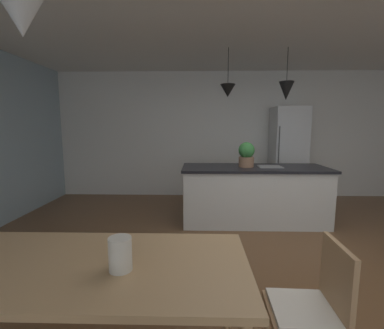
{
  "coord_description": "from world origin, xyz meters",
  "views": [
    {
      "loc": [
        -0.99,
        -2.74,
        1.52
      ],
      "look_at": [
        -1.06,
        0.22,
        1.11
      ],
      "focal_mm": 25.29,
      "sensor_mm": 36.0,
      "label": 1
    }
  ],
  "objects_px": {
    "chair_kitchen_end": "(312,308)",
    "refrigerator": "(288,154)",
    "dining_table": "(77,273)",
    "potted_plant_on_island": "(246,154)",
    "kitchen_island": "(254,194)",
    "vase_on_dining_table": "(120,254)"
  },
  "relations": [
    {
      "from": "kitchen_island",
      "to": "dining_table",
      "type": "bearing_deg",
      "value": -119.96
    },
    {
      "from": "kitchen_island",
      "to": "refrigerator",
      "type": "relative_size",
      "value": 1.18
    },
    {
      "from": "chair_kitchen_end",
      "to": "dining_table",
      "type": "bearing_deg",
      "value": 179.91
    },
    {
      "from": "kitchen_island",
      "to": "potted_plant_on_island",
      "type": "distance_m",
      "value": 0.65
    },
    {
      "from": "chair_kitchen_end",
      "to": "refrigerator",
      "type": "distance_m",
      "value": 4.33
    },
    {
      "from": "kitchen_island",
      "to": "vase_on_dining_table",
      "type": "height_order",
      "value": "vase_on_dining_table"
    },
    {
      "from": "kitchen_island",
      "to": "vase_on_dining_table",
      "type": "bearing_deg",
      "value": -114.68
    },
    {
      "from": "dining_table",
      "to": "refrigerator",
      "type": "height_order",
      "value": "refrigerator"
    },
    {
      "from": "kitchen_island",
      "to": "refrigerator",
      "type": "height_order",
      "value": "refrigerator"
    },
    {
      "from": "refrigerator",
      "to": "kitchen_island",
      "type": "bearing_deg",
      "value": -124.99
    },
    {
      "from": "dining_table",
      "to": "kitchen_island",
      "type": "distance_m",
      "value": 3.2
    },
    {
      "from": "dining_table",
      "to": "kitchen_island",
      "type": "xyz_separation_m",
      "value": [
        1.6,
        2.77,
        -0.21
      ]
    },
    {
      "from": "kitchen_island",
      "to": "vase_on_dining_table",
      "type": "distance_m",
      "value": 3.16
    },
    {
      "from": "dining_table",
      "to": "vase_on_dining_table",
      "type": "height_order",
      "value": "vase_on_dining_table"
    },
    {
      "from": "dining_table",
      "to": "potted_plant_on_island",
      "type": "xyz_separation_m",
      "value": [
        1.46,
        2.77,
        0.42
      ]
    },
    {
      "from": "refrigerator",
      "to": "potted_plant_on_island",
      "type": "distance_m",
      "value": 1.75
    },
    {
      "from": "kitchen_island",
      "to": "refrigerator",
      "type": "bearing_deg",
      "value": 55.01
    },
    {
      "from": "kitchen_island",
      "to": "refrigerator",
      "type": "xyz_separation_m",
      "value": [
        0.96,
        1.37,
        0.5
      ]
    },
    {
      "from": "potted_plant_on_island",
      "to": "chair_kitchen_end",
      "type": "bearing_deg",
      "value": -91.75
    },
    {
      "from": "chair_kitchen_end",
      "to": "kitchen_island",
      "type": "bearing_deg",
      "value": 85.53
    },
    {
      "from": "chair_kitchen_end",
      "to": "kitchen_island",
      "type": "xyz_separation_m",
      "value": [
        0.22,
        2.77,
        -0.01
      ]
    },
    {
      "from": "chair_kitchen_end",
      "to": "potted_plant_on_island",
      "type": "bearing_deg",
      "value": 88.25
    }
  ]
}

